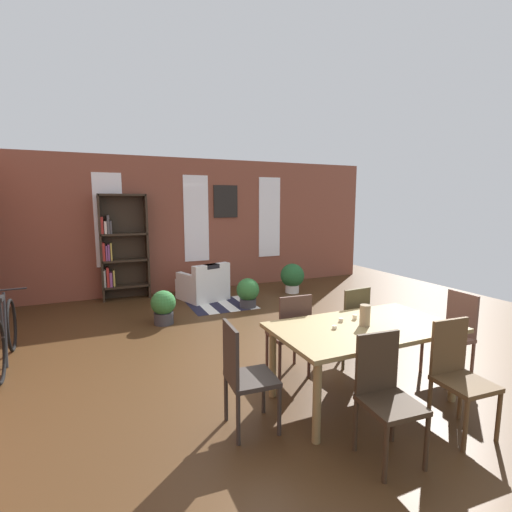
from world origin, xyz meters
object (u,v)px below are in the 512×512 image
Objects in this scene: dining_chair_head_left at (244,373)px; armchair_white at (204,286)px; vase_on_table at (365,315)px; bookshelf_tall at (120,247)px; dining_chair_near_right at (458,373)px; dining_table at (364,334)px; potted_plant_corner at (163,306)px; potted_plant_window at (292,277)px; dining_chair_head_right at (453,331)px; potted_plant_by_shelf at (248,292)px; dining_chair_far_left at (291,332)px; bicycle_second at (6,336)px; dining_chair_near_left at (385,392)px; dining_chair_far_right at (350,322)px.

dining_chair_head_left is 4.44m from armchair_white.
bookshelf_tall is (-1.88, 5.06, 0.19)m from vase_on_table.
dining_table is at bearing 119.25° from dining_chair_near_right.
potted_plant_window is at bearing 18.62° from potted_plant_corner.
potted_plant_corner is at bearing 130.39° from dining_chair_head_right.
dining_chair_far_left is at bearing -102.81° from potted_plant_by_shelf.
dining_chair_head_left is 0.45× the size of bookshelf_tall.
potted_plant_by_shelf is 1.64m from potted_plant_corner.
dining_chair_near_right is 4.25m from potted_plant_corner.
vase_on_table reaches higher than dining_chair_head_left.
armchair_white is (-0.38, 4.34, -0.40)m from dining_table.
vase_on_table reaches higher than bicycle_second.
dining_chair_far_left is at bearing -90.45° from armchair_white.
dining_chair_near_left is 4.23m from potted_plant_by_shelf.
dining_chair_near_right reaches higher than potted_plant_corner.
dining_table is 1.05× the size of bicycle_second.
dining_chair_far_left reaches higher than potted_plant_window.
dining_table is at bearing -69.65° from bookshelf_tall.
dining_chair_head_right and dining_chair_near_right have the same top height.
potted_plant_window is at bearing 86.30° from dining_chair_head_right.
dining_chair_head_right is at bearing -0.14° from vase_on_table.
dining_chair_far_right is 0.56× the size of bicycle_second.
dining_chair_near_left is (-0.80, -0.00, 0.00)m from dining_chair_near_right.
dining_chair_near_right is at bearing -23.59° from dining_chair_head_left.
armchair_white is at bearing 98.78° from dining_chair_near_right.
bookshelf_tall reaches higher than dining_chair_head_right.
bookshelf_tall is (-1.47, 4.33, 0.54)m from dining_chair_far_left.
potted_plant_corner is at bearing 114.15° from vase_on_table.
bicycle_second is (-2.13, 2.38, -0.16)m from dining_chair_head_left.
dining_chair_head_right is 1.81m from dining_chair_near_left.
dining_table reaches higher than potted_plant_corner.
dining_chair_near_left reaches higher than potted_plant_corner.
dining_table is 3.26× the size of potted_plant_corner.
dining_chair_head_right reaches higher than dining_table.
vase_on_table is 0.22× the size of dining_chair_far_right.
dining_chair_near_left is at bearing -75.64° from bookshelf_tall.
potted_plant_by_shelf is at bearing 77.19° from dining_chair_far_left.
dining_chair_head_right is 1.74× the size of potted_plant_corner.
dining_chair_far_right is at bearing 60.72° from dining_table.
potted_plant_by_shelf is at bearing 16.48° from bicycle_second.
potted_plant_by_shelf is (0.21, 3.46, -0.57)m from vase_on_table.
vase_on_table is at bearing -93.48° from potted_plant_by_shelf.
dining_chair_far_left is 0.45× the size of bookshelf_tall.
vase_on_table reaches higher than dining_chair_head_right.
vase_on_table is at bearing -60.49° from dining_chair_far_left.
dining_chair_far_left is at bearing -29.06° from bicycle_second.
dining_chair_head_right is at bearing 40.06° from dining_chair_near_right.
dining_table is 1.88× the size of dining_chair_head_right.
dining_chair_far_right is (0.81, 0.00, 0.00)m from dining_chair_far_left.
dining_chair_far_left is at bearing 90.39° from dining_chair_near_left.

